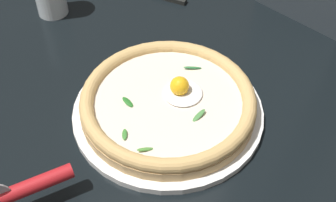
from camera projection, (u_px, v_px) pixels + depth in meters
ground_plane at (180, 104)px, 0.81m from camera, size 2.40×2.40×0.03m
pizza_plate at (168, 111)px, 0.77m from camera, size 0.33×0.33×0.01m
pizza at (168, 102)px, 0.75m from camera, size 0.30×0.30×0.05m
pizza_cutter at (19, 191)px, 0.62m from camera, size 0.17×0.03×0.09m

